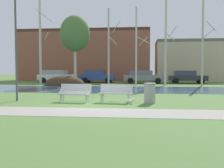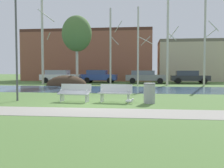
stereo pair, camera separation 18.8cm
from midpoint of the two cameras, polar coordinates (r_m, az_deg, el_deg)
name	(u,v)px [view 2 (the right image)]	position (r m, az deg, el deg)	size (l,w,h in m)	color
ground_plane	(115,89)	(22.19, 0.86, -0.99)	(120.00, 120.00, 0.00)	#517538
paved_path_strip	(79,112)	(10.16, -6.44, -5.91)	(60.00, 2.07, 0.01)	gray
river_band	(114,89)	(21.49, 0.67, -1.11)	(80.00, 7.24, 0.01)	#33516B
soil_mound	(67,85)	(27.14, -9.42, -0.27)	(4.07, 2.71, 1.99)	#423021
bench_left	(75,92)	(13.36, -7.51, -1.73)	(1.66, 0.77, 0.87)	silver
bench_right	(115,93)	(13.01, 1.12, -1.83)	(1.66, 0.77, 0.87)	silver
trash_bin	(149,93)	(12.77, 8.36, -1.86)	(0.56, 0.56, 0.95)	#999B9E
seagull	(130,101)	(12.50, 4.19, -3.61)	(0.43, 0.16, 0.26)	white
streetlamp	(16,23)	(14.54, -19.33, 12.03)	(0.32, 0.32, 5.91)	#4C4C51
birch_far_left	(43,40)	(29.34, -14.33, 9.11)	(1.53, 2.32, 9.25)	beige
birch_left	(77,34)	(27.83, -7.27, 10.52)	(3.01, 3.01, 7.01)	#BCB7A8
birch_center_left	(111,46)	(27.43, -0.07, 8.04)	(1.30, 2.03, 7.73)	#BCB7A8
birch_center	(138,46)	(26.65, 5.83, 8.01)	(1.52, 2.59, 7.67)	beige
birch_center_right	(168,42)	(27.38, 11.95, 8.74)	(1.18, 1.89, 8.54)	beige
birch_right	(205,41)	(28.01, 19.33, 8.68)	(1.37, 2.39, 8.67)	#BCB7A8
parked_van_nearest_white	(60,76)	(32.48, -10.80, 1.68)	(4.66, 2.15, 1.50)	silver
parked_sedan_second_blue	(99,76)	(31.92, -2.59, 1.70)	(4.06, 2.18, 1.51)	#2D4793
parked_hatch_third_grey	(145,76)	(30.87, 7.28, 1.59)	(4.64, 2.09, 1.45)	slate
parked_wagon_fourth_dark	(189,77)	(31.71, 16.18, 1.51)	(4.25, 2.06, 1.44)	#282B30
building_brick_low	(90,56)	(40.04, -4.50, 5.90)	(17.94, 8.14, 7.05)	brown
building_beige_block	(196,61)	(39.00, 17.45, 4.70)	(10.14, 6.23, 5.50)	#BCAD8E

